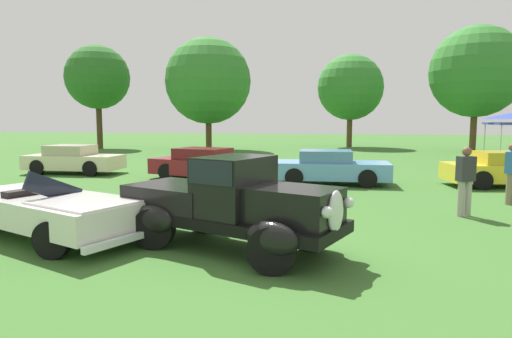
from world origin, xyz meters
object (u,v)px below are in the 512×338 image
object	(u,v)px
feature_pickup_truck	(231,203)
show_car_skyblue	(329,168)
show_car_cream	(73,160)
spectator_near_truck	(465,179)
neighbor_convertible	(51,209)
show_car_burgundy	(206,164)
spectator_between_cars	(511,171)
show_car_yellow	(509,170)

from	to	relation	value
feature_pickup_truck	show_car_skyblue	size ratio (longest dim) A/B	1.05
show_car_cream	spectator_near_truck	distance (m)	15.42
neighbor_convertible	show_car_skyblue	bearing A→B (deg)	57.32
show_car_cream	spectator_near_truck	size ratio (longest dim) A/B	2.37
show_car_burgundy	spectator_between_cars	bearing A→B (deg)	-18.79
show_car_burgundy	spectator_near_truck	xyz separation A→B (m)	(8.02, -5.14, 0.31)
spectator_near_truck	show_car_burgundy	bearing A→B (deg)	147.33
feature_pickup_truck	spectator_near_truck	size ratio (longest dim) A/B	2.60
show_car_skyblue	show_car_yellow	size ratio (longest dim) A/B	0.94
show_car_skyblue	spectator_near_truck	world-z (taller)	spectator_near_truck
show_car_cream	show_car_burgundy	size ratio (longest dim) A/B	0.85
show_car_cream	show_car_skyblue	distance (m)	10.95
neighbor_convertible	show_car_cream	world-z (taller)	neighbor_convertible
spectator_between_cars	show_car_yellow	bearing A→B (deg)	70.99
show_car_cream	show_car_yellow	xyz separation A→B (m)	(17.04, -0.78, 0.00)
neighbor_convertible	show_car_yellow	distance (m)	14.48
feature_pickup_truck	show_car_cream	bearing A→B (deg)	133.55
show_car_burgundy	spectator_between_cars	distance (m)	10.25
show_car_skyblue	spectator_between_cars	world-z (taller)	spectator_between_cars
neighbor_convertible	show_car_cream	distance (m)	11.05
show_car_yellow	spectator_near_truck	bearing A→B (deg)	-118.55
feature_pickup_truck	neighbor_convertible	world-z (taller)	feature_pickup_truck
feature_pickup_truck	show_car_yellow	size ratio (longest dim) A/B	0.98
show_car_yellow	spectator_between_cars	distance (m)	3.63
neighbor_convertible	spectator_between_cars	size ratio (longest dim) A/B	2.84
feature_pickup_truck	spectator_near_truck	xyz separation A→B (m)	(4.94, 3.69, 0.05)
neighbor_convertible	show_car_burgundy	world-z (taller)	neighbor_convertible
neighbor_convertible	spectator_between_cars	bearing A→B (deg)	27.44
show_car_skyblue	show_car_cream	bearing A→B (deg)	173.63
show_car_burgundy	show_car_yellow	world-z (taller)	same
feature_pickup_truck	spectator_between_cars	world-z (taller)	feature_pickup_truck
neighbor_convertible	show_car_cream	size ratio (longest dim) A/B	1.20
neighbor_convertible	show_car_skyblue	xyz separation A→B (m)	(5.35, 8.35, 0.02)
spectator_near_truck	show_car_skyblue	bearing A→B (deg)	124.35
feature_pickup_truck	neighbor_convertible	distance (m)	3.72
neighbor_convertible	show_car_burgundy	size ratio (longest dim) A/B	1.02
show_car_burgundy	show_car_skyblue	world-z (taller)	same
neighbor_convertible	show_car_yellow	xyz separation A→B (m)	(11.51, 8.78, 0.02)
spectator_between_cars	feature_pickup_truck	bearing A→B (deg)	-140.16
spectator_near_truck	show_car_cream	bearing A→B (deg)	156.95
show_car_cream	spectator_between_cars	bearing A→B (deg)	-14.81
show_car_burgundy	show_car_skyblue	distance (m)	4.73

